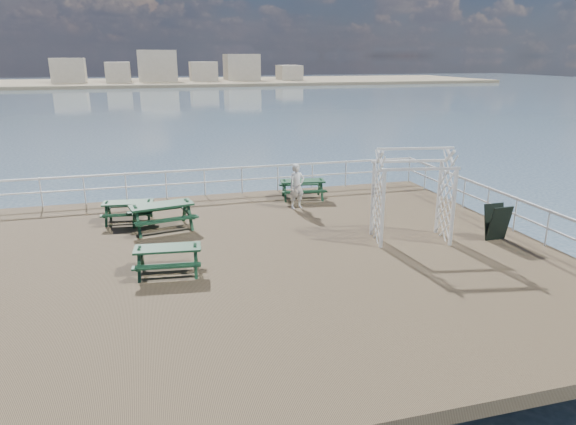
{
  "coord_description": "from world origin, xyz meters",
  "views": [
    {
      "loc": [
        -2.03,
        -12.83,
        5.28
      ],
      "look_at": [
        1.59,
        0.34,
        1.1
      ],
      "focal_mm": 32.0,
      "sensor_mm": 36.0,
      "label": 1
    }
  ],
  "objects_px": {
    "picnic_table_d": "(168,254)",
    "person": "(297,186)",
    "picnic_table_c": "(303,185)",
    "trellis_arbor": "(412,200)",
    "picnic_table_a": "(128,207)",
    "picnic_table_b": "(162,211)"
  },
  "relations": [
    {
      "from": "person",
      "to": "picnic_table_a",
      "type": "bearing_deg",
      "value": 168.11
    },
    {
      "from": "picnic_table_d",
      "to": "picnic_table_c",
      "type": "bearing_deg",
      "value": 54.31
    },
    {
      "from": "picnic_table_d",
      "to": "trellis_arbor",
      "type": "bearing_deg",
      "value": 11.4
    },
    {
      "from": "picnic_table_d",
      "to": "trellis_arbor",
      "type": "distance_m",
      "value": 7.15
    },
    {
      "from": "picnic_table_a",
      "to": "person",
      "type": "height_order",
      "value": "person"
    },
    {
      "from": "picnic_table_c",
      "to": "picnic_table_a",
      "type": "bearing_deg",
      "value": -160.13
    },
    {
      "from": "picnic_table_b",
      "to": "trellis_arbor",
      "type": "relative_size",
      "value": 0.79
    },
    {
      "from": "picnic_table_a",
      "to": "picnic_table_d",
      "type": "distance_m",
      "value": 4.77
    },
    {
      "from": "picnic_table_b",
      "to": "person",
      "type": "height_order",
      "value": "person"
    },
    {
      "from": "picnic_table_b",
      "to": "picnic_table_c",
      "type": "relative_size",
      "value": 1.17
    },
    {
      "from": "picnic_table_c",
      "to": "person",
      "type": "bearing_deg",
      "value": -107.1
    },
    {
      "from": "picnic_table_a",
      "to": "trellis_arbor",
      "type": "bearing_deg",
      "value": -20.11
    },
    {
      "from": "trellis_arbor",
      "to": "picnic_table_b",
      "type": "bearing_deg",
      "value": 167.65
    },
    {
      "from": "trellis_arbor",
      "to": "picnic_table_c",
      "type": "bearing_deg",
      "value": 118.55
    },
    {
      "from": "picnic_table_c",
      "to": "trellis_arbor",
      "type": "height_order",
      "value": "trellis_arbor"
    },
    {
      "from": "person",
      "to": "trellis_arbor",
      "type": "bearing_deg",
      "value": -72.84
    },
    {
      "from": "picnic_table_b",
      "to": "picnic_table_d",
      "type": "relative_size",
      "value": 1.24
    },
    {
      "from": "picnic_table_c",
      "to": "person",
      "type": "xyz_separation_m",
      "value": [
        -0.58,
        -1.2,
        0.29
      ]
    },
    {
      "from": "trellis_arbor",
      "to": "person",
      "type": "distance_m",
      "value": 4.72
    },
    {
      "from": "picnic_table_c",
      "to": "trellis_arbor",
      "type": "distance_m",
      "value": 5.62
    },
    {
      "from": "picnic_table_d",
      "to": "person",
      "type": "bearing_deg",
      "value": 51.12
    },
    {
      "from": "picnic_table_b",
      "to": "picnic_table_a",
      "type": "bearing_deg",
      "value": 123.24
    }
  ]
}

